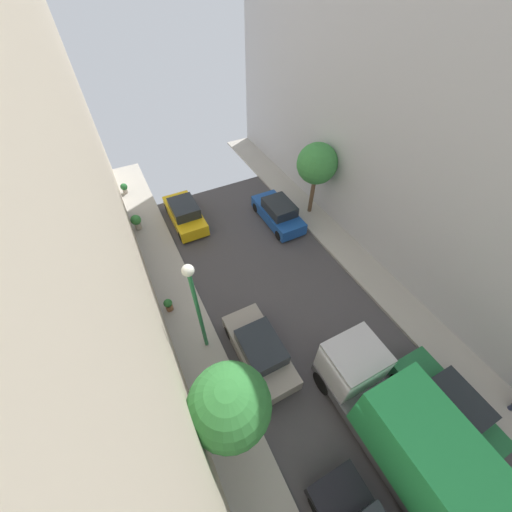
% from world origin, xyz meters
% --- Properties ---
extents(ground, '(32.00, 32.00, 0.00)m').
position_xyz_m(ground, '(0.00, 0.00, 0.00)').
color(ground, '#423F42').
extents(sidewalk_left, '(2.00, 44.00, 0.15)m').
position_xyz_m(sidewalk_left, '(-5.00, 0.00, 0.07)').
color(sidewalk_left, '#A8A399').
rests_on(sidewalk_left, ground).
extents(sidewalk_right, '(2.00, 44.00, 0.15)m').
position_xyz_m(sidewalk_right, '(5.00, 0.00, 0.07)').
color(sidewalk_right, '#A8A399').
rests_on(sidewalk_right, ground).
extents(parked_car_left_2, '(1.78, 4.20, 1.57)m').
position_xyz_m(parked_car_left_2, '(-2.70, 2.81, 0.72)').
color(parked_car_left_2, gray).
rests_on(parked_car_left_2, ground).
extents(parked_car_left_3, '(1.78, 4.20, 1.57)m').
position_xyz_m(parked_car_left_3, '(-2.70, 13.26, 0.72)').
color(parked_car_left_3, gold).
rests_on(parked_car_left_3, ground).
extents(parked_car_right_1, '(1.78, 4.20, 1.57)m').
position_xyz_m(parked_car_right_1, '(2.70, -2.42, 0.72)').
color(parked_car_right_1, '#1E6638').
rests_on(parked_car_right_1, ground).
extents(parked_car_right_2, '(1.78, 4.20, 1.57)m').
position_xyz_m(parked_car_right_2, '(2.70, 10.59, 0.72)').
color(parked_car_right_2, '#194799').
rests_on(parked_car_right_2, ground).
extents(delivery_truck, '(2.26, 6.60, 3.38)m').
position_xyz_m(delivery_truck, '(0.00, -2.29, 1.79)').
color(delivery_truck, '#4C4C51').
rests_on(delivery_truck, ground).
extents(street_tree_1, '(2.44, 2.44, 4.76)m').
position_xyz_m(street_tree_1, '(5.09, 10.42, 3.66)').
color(street_tree_1, brown).
rests_on(street_tree_1, sidewalk_right).
extents(street_tree_2, '(2.48, 2.48, 4.84)m').
position_xyz_m(street_tree_2, '(-4.95, 0.46, 3.72)').
color(street_tree_2, brown).
rests_on(street_tree_2, sidewalk_left).
extents(potted_plant_0, '(0.42, 0.42, 0.74)m').
position_xyz_m(potted_plant_0, '(-5.58, 7.04, 0.55)').
color(potted_plant_0, brown).
rests_on(potted_plant_0, sidewalk_left).
extents(potted_plant_1, '(0.48, 0.48, 0.76)m').
position_xyz_m(potted_plant_1, '(-5.64, 18.22, 0.58)').
color(potted_plant_1, '#B2A899').
rests_on(potted_plant_1, sidewalk_left).
extents(potted_plant_2, '(0.64, 0.64, 1.01)m').
position_xyz_m(potted_plant_2, '(-5.65, 13.91, 0.74)').
color(potted_plant_2, '#B2A899').
rests_on(potted_plant_2, sidewalk_left).
extents(lamp_post, '(0.44, 0.44, 5.47)m').
position_xyz_m(lamp_post, '(-4.60, 4.43, 3.75)').
color(lamp_post, '#26723F').
rests_on(lamp_post, sidewalk_left).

